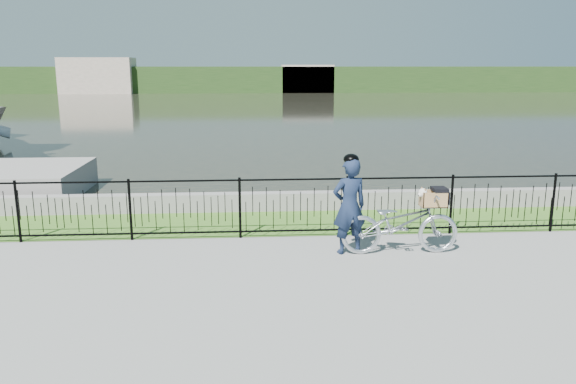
{
  "coord_description": "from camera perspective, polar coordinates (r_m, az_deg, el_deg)",
  "views": [
    {
      "loc": [
        -0.79,
        -8.49,
        3.15
      ],
      "look_at": [
        -0.15,
        1.0,
        1.0
      ],
      "focal_mm": 35.0,
      "sensor_mm": 36.0,
      "label": 1
    }
  ],
  "objects": [
    {
      "name": "bicycle_rig",
      "position": [
        9.74,
        11.35,
        -3.08
      ],
      "size": [
        2.01,
        0.7,
        1.16
      ],
      "color": "silver",
      "rests_on": "ground"
    },
    {
      "name": "fence",
      "position": [
        10.44,
        0.59,
        -1.54
      ],
      "size": [
        14.0,
        0.06,
        1.15
      ],
      "primitive_type": null,
      "color": "black",
      "rests_on": "ground"
    },
    {
      "name": "far_treeline",
      "position": [
        68.51,
        -3.27,
        11.35
      ],
      "size": [
        120.0,
        6.0,
        3.0
      ],
      "primitive_type": "cube",
      "color": "#254018",
      "rests_on": "ground"
    },
    {
      "name": "water",
      "position": [
        41.62,
        -2.79,
        8.4
      ],
      "size": [
        120.0,
        120.0,
        0.0
      ],
      "primitive_type": "plane",
      "color": "#2A2A20",
      "rests_on": "ground"
    },
    {
      "name": "grass_strip",
      "position": [
        11.55,
        0.2,
        -3.06
      ],
      "size": [
        60.0,
        2.0,
        0.01
      ],
      "primitive_type": "cube",
      "color": "#406D22",
      "rests_on": "ground"
    },
    {
      "name": "far_building_left",
      "position": [
        68.69,
        -18.74,
        11.14
      ],
      "size": [
        8.0,
        4.0,
        4.0
      ],
      "primitive_type": "cube",
      "color": "#AF9E8D",
      "rests_on": "ground"
    },
    {
      "name": "quay_wall",
      "position": [
        12.47,
        -0.12,
        -0.94
      ],
      "size": [
        60.0,
        0.3,
        0.4
      ],
      "primitive_type": "cube",
      "color": "gray",
      "rests_on": "ground"
    },
    {
      "name": "ground",
      "position": [
        9.09,
        1.37,
        -7.54
      ],
      "size": [
        120.0,
        120.0,
        0.0
      ],
      "primitive_type": "plane",
      "color": "gray",
      "rests_on": "ground"
    },
    {
      "name": "cyclist",
      "position": [
        9.53,
        6.25,
        -1.3
      ],
      "size": [
        0.67,
        0.52,
        1.72
      ],
      "color": "#141F37",
      "rests_on": "ground"
    },
    {
      "name": "far_building_right",
      "position": [
        67.35,
        1.96,
        11.43
      ],
      "size": [
        6.0,
        3.0,
        3.2
      ],
      "primitive_type": "cube",
      "color": "#AF9E8D",
      "rests_on": "ground"
    }
  ]
}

